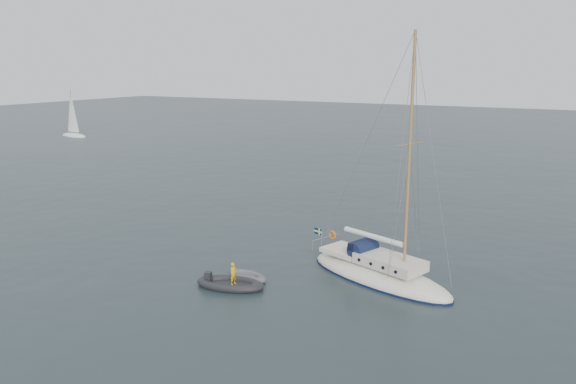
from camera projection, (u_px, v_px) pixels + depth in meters
The scene contains 5 objects.
ground at pixel (299, 282), 32.64m from camera, with size 300.00×300.00×0.00m, color black.
sailboat at pixel (379, 261), 32.82m from camera, with size 10.38×3.11×14.78m.
dinghy at pixel (248, 276), 33.09m from camera, with size 2.63×1.19×0.38m.
rib at pixel (230, 283), 31.84m from camera, with size 4.01×1.82×1.51m.
distant_yacht_a at pixel (72, 115), 98.61m from camera, with size 6.56×3.50×8.70m.
Camera 1 is at (14.08, -27.26, 12.34)m, focal length 35.00 mm.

